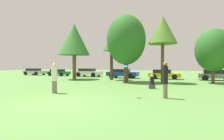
{
  "coord_description": "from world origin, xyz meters",
  "views": [
    {
      "loc": [
        5.43,
        -6.23,
        1.73
      ],
      "look_at": [
        0.88,
        3.9,
        1.47
      ],
      "focal_mm": 28.13,
      "sensor_mm": 36.0,
      "label": 1
    }
  ],
  "objects": [
    {
      "name": "parked_car_green",
      "position": [
        -15.67,
        17.87,
        0.61
      ],
      "size": [
        3.91,
        2.05,
        1.14
      ],
      "rotation": [
        0.0,
        0.0,
        0.04
      ],
      "color": "#196633",
      "rests_on": "ground"
    },
    {
      "name": "tree_3",
      "position": [
        2.82,
        12.07,
        5.33
      ],
      "size": [
        2.86,
        2.86,
        6.82
      ],
      "color": "brown",
      "rests_on": "ground"
    },
    {
      "name": "person_catcher",
      "position": [
        4.21,
        3.41,
        1.02
      ],
      "size": [
        0.28,
        0.28,
        1.95
      ],
      "rotation": [
        0.0,
        0.0,
        -2.99
      ],
      "color": "#726651",
      "rests_on": "ground"
    },
    {
      "name": "parked_car_yellow",
      "position": [
        2.21,
        17.8,
        0.65
      ],
      "size": [
        4.15,
        2.15,
        1.24
      ],
      "rotation": [
        0.0,
        0.0,
        0.04
      ],
      "color": "gold",
      "rests_on": "ground"
    },
    {
      "name": "parked_car_silver",
      "position": [
        -21.62,
        18.03,
        0.67
      ],
      "size": [
        4.24,
        2.17,
        1.25
      ],
      "rotation": [
        0.0,
        0.0,
        0.04
      ],
      "color": "#B2B2B7",
      "rests_on": "ground"
    },
    {
      "name": "parked_car_blue",
      "position": [
        -3.51,
        17.22,
        0.69
      ],
      "size": [
        4.52,
        2.11,
        1.27
      ],
      "rotation": [
        0.0,
        0.0,
        0.04
      ],
      "color": "#1E389E",
      "rests_on": "ground"
    },
    {
      "name": "person_thrower",
      "position": [
        -2.45,
        2.39,
        0.96
      ],
      "size": [
        0.37,
        0.37,
        1.92
      ],
      "rotation": [
        0.0,
        0.0,
        0.15
      ],
      "color": "#726651",
      "rests_on": "ground"
    },
    {
      "name": "ground_plane",
      "position": [
        0.0,
        0.0,
        0.0
      ],
      "size": [
        120.0,
        120.0,
        0.0
      ],
      "primitive_type": "plane",
      "color": "#54843D"
    },
    {
      "name": "parked_car_white",
      "position": [
        -9.66,
        17.98,
        0.7
      ],
      "size": [
        4.36,
        2.16,
        1.31
      ],
      "rotation": [
        0.0,
        0.0,
        0.04
      ],
      "color": "silver",
      "rests_on": "ground"
    },
    {
      "name": "tree_0",
      "position": [
        -8.25,
        12.37,
        5.1
      ],
      "size": [
        4.01,
        4.01,
        7.14
      ],
      "color": "brown",
      "rests_on": "ground"
    },
    {
      "name": "tree_2",
      "position": [
        -0.88,
        11.5,
        4.49
      ],
      "size": [
        4.14,
        4.14,
        7.16
      ],
      "color": "brown",
      "rests_on": "ground"
    },
    {
      "name": "tree_4",
      "position": [
        7.47,
        13.72,
        3.3
      ],
      "size": [
        3.41,
        3.41,
        5.44
      ],
      "color": "brown",
      "rests_on": "ground"
    },
    {
      "name": "frisbee",
      "position": [
        2.14,
        2.9,
        1.7
      ],
      "size": [
        0.28,
        0.28,
        0.11
      ],
      "color": "#19B2D8"
    },
    {
      "name": "parked_car_grey",
      "position": [
        8.11,
        17.91,
        0.68
      ],
      "size": [
        3.94,
        2.09,
        1.3
      ],
      "rotation": [
        0.0,
        0.0,
        0.04
      ],
      "color": "slate",
      "rests_on": "ground"
    },
    {
      "name": "bystander_sitting",
      "position": [
        2.77,
        7.13,
        0.45
      ],
      "size": [
        0.43,
        0.36,
        1.09
      ],
      "color": "#3F3F47",
      "rests_on": "ground"
    },
    {
      "name": "tree_1",
      "position": [
        -3.47,
        13.44,
        4.53
      ],
      "size": [
        2.16,
        2.16,
        5.74
      ],
      "color": "#473323",
      "rests_on": "ground"
    }
  ]
}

